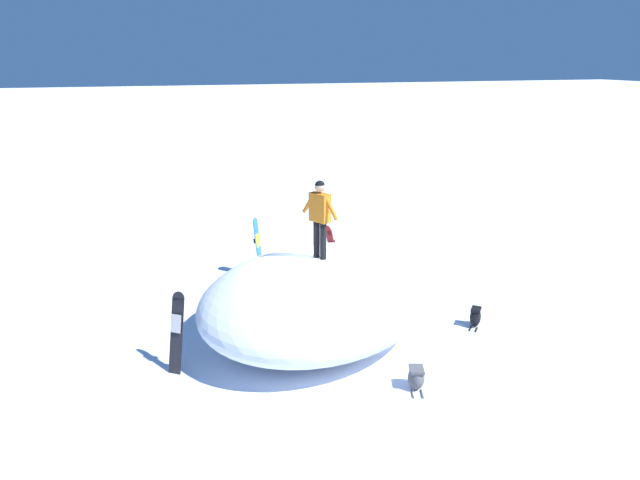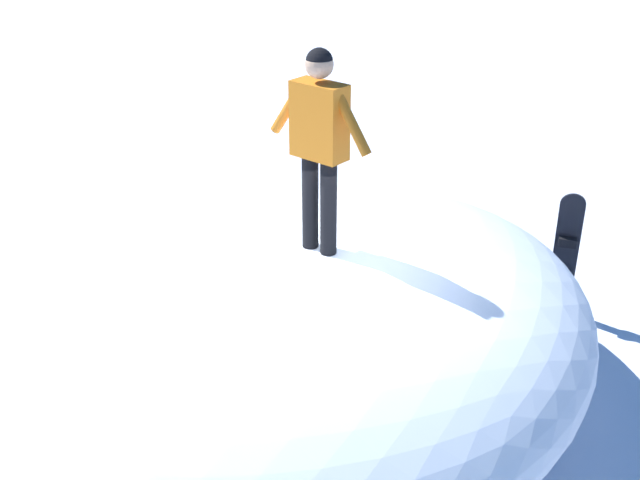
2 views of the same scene
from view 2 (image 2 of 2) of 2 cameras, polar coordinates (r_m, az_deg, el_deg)
ground at (r=8.15m, az=0.25°, el=-12.28°), size 240.00×240.00×0.00m
snow_mound at (r=7.77m, az=0.15°, el=-6.34°), size 7.40×7.61×1.78m
snowboarder_standing at (r=6.89m, az=-0.05°, el=7.15°), size 0.95×0.56×1.73m
snowboard_secondary_upright at (r=9.74m, az=16.11°, el=-0.88°), size 0.48×0.45×1.62m
backpack_far at (r=10.18m, az=-11.23°, el=-2.98°), size 0.63×0.43×0.44m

